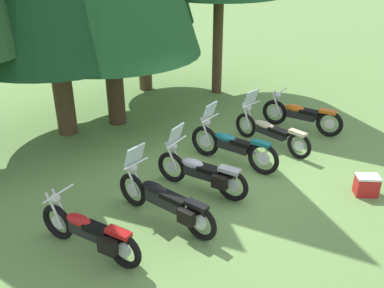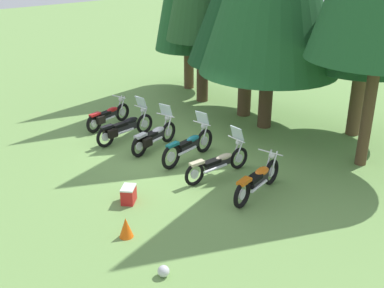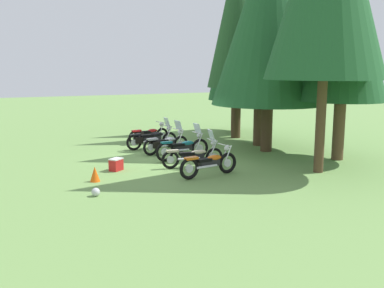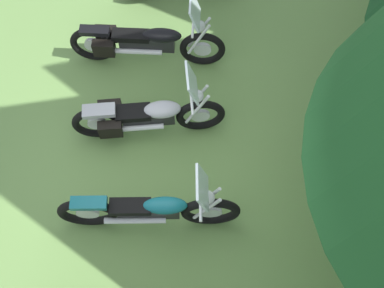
{
  "view_description": "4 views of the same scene",
  "coord_description": "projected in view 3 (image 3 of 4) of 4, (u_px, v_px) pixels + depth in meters",
  "views": [
    {
      "loc": [
        -6.63,
        -4.86,
        4.81
      ],
      "look_at": [
        -0.48,
        0.43,
        0.84
      ],
      "focal_mm": 39.72,
      "sensor_mm": 36.0,
      "label": 1
    },
    {
      "loc": [
        9.81,
        -8.91,
        5.99
      ],
      "look_at": [
        0.68,
        0.26,
        0.51
      ],
      "focal_mm": 43.52,
      "sensor_mm": 36.0,
      "label": 2
    },
    {
      "loc": [
        16.02,
        -6.46,
        3.58
      ],
      "look_at": [
        0.63,
        0.54,
        0.59
      ],
      "focal_mm": 40.74,
      "sensor_mm": 36.0,
      "label": 3
    },
    {
      "loc": [
        2.56,
        0.84,
        6.17
      ],
      "look_at": [
        -0.1,
        0.63,
        0.94
      ],
      "focal_mm": 44.73,
      "sensor_mm": 36.0,
      "label": 4
    }
  ],
  "objects": [
    {
      "name": "motorcycle_1",
      "position": [
        151.0,
        138.0,
        19.23
      ],
      "size": [
        0.62,
        2.38,
        1.36
      ],
      "rotation": [
        0.0,
        0.0,
        1.6
      ],
      "color": "black",
      "rests_on": "ground_plane"
    },
    {
      "name": "dropped_helmet",
      "position": [
        96.0,
        192.0,
        12.22
      ],
      "size": [
        0.24,
        0.24,
        0.24
      ],
      "primitive_type": "sphere",
      "color": "silver",
      "rests_on": "ground_plane"
    },
    {
      "name": "traffic_cone",
      "position": [
        95.0,
        174.0,
        13.77
      ],
      "size": [
        0.32,
        0.32,
        0.48
      ],
      "primitive_type": "cone",
      "color": "#EA590F",
      "rests_on": "ground_plane"
    },
    {
      "name": "pine_tree_0",
      "position": [
        237.0,
        28.0,
        23.45
      ],
      "size": [
        3.0,
        3.0,
        9.52
      ],
      "color": "brown",
      "rests_on": "ground_plane"
    },
    {
      "name": "pine_tree_1",
      "position": [
        238.0,
        15.0,
        21.36
      ],
      "size": [
        2.95,
        2.95,
        9.71
      ],
      "color": "#42301E",
      "rests_on": "ground_plane"
    },
    {
      "name": "ground_plane",
      "position": [
        173.0,
        157.0,
        17.62
      ],
      "size": [
        80.0,
        80.0,
        0.0
      ],
      "primitive_type": "plane",
      "color": "#6B934C"
    },
    {
      "name": "motorcycle_0",
      "position": [
        148.0,
        134.0,
        20.66
      ],
      "size": [
        0.77,
        2.12,
        0.99
      ],
      "rotation": [
        0.0,
        0.0,
        1.75
      ],
      "color": "black",
      "rests_on": "ground_plane"
    },
    {
      "name": "motorcycle_2",
      "position": [
        165.0,
        143.0,
        18.17
      ],
      "size": [
        0.8,
        2.14,
        1.36
      ],
      "rotation": [
        0.0,
        0.0,
        1.74
      ],
      "color": "black",
      "rests_on": "ground_plane"
    },
    {
      "name": "motorcycle_4",
      "position": [
        194.0,
        155.0,
        15.73
      ],
      "size": [
        0.67,
        2.32,
        1.34
      ],
      "rotation": [
        0.0,
        0.0,
        1.46
      ],
      "color": "black",
      "rests_on": "ground_plane"
    },
    {
      "name": "pine_tree_2",
      "position": [
        261.0,
        36.0,
        19.36
      ],
      "size": [
        4.36,
        4.36,
        7.84
      ],
      "color": "#4C3823",
      "rests_on": "ground_plane"
    },
    {
      "name": "motorcycle_5",
      "position": [
        209.0,
        163.0,
        14.4
      ],
      "size": [
        0.72,
        2.26,
        1.01
      ],
      "rotation": [
        0.0,
        0.0,
        1.72
      ],
      "color": "black",
      "rests_on": "ground_plane"
    },
    {
      "name": "pine_tree_3",
      "position": [
        270.0,
        13.0,
        17.83
      ],
      "size": [
        4.77,
        4.77,
        9.49
      ],
      "color": "#42301E",
      "rests_on": "ground_plane"
    },
    {
      "name": "pine_tree_4",
      "position": [
        345.0,
        25.0,
        16.23
      ],
      "size": [
        3.36,
        3.36,
        7.98
      ],
      "color": "brown",
      "rests_on": "ground_plane"
    },
    {
      "name": "motorcycle_3",
      "position": [
        183.0,
        147.0,
        17.04
      ],
      "size": [
        0.67,
        2.32,
        1.39
      ],
      "rotation": [
        0.0,
        0.0,
        1.66
      ],
      "color": "black",
      "rests_on": "ground_plane"
    },
    {
      "name": "picnic_cooler",
      "position": [
        116.0,
        164.0,
        15.24
      ],
      "size": [
        0.53,
        0.56,
        0.43
      ],
      "color": "red",
      "rests_on": "ground_plane"
    }
  ]
}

